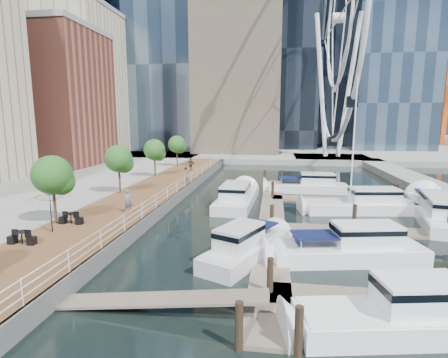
% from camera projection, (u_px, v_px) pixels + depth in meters
% --- Properties ---
extents(ground, '(520.00, 520.00, 0.00)m').
position_uv_depth(ground, '(212.00, 273.00, 18.20)').
color(ground, black).
rests_on(ground, ground).
extents(boardwalk, '(6.00, 60.00, 1.00)m').
position_uv_depth(boardwalk, '(148.00, 197.00, 34.02)').
color(boardwalk, brown).
rests_on(boardwalk, ground).
extents(seawall, '(0.25, 60.00, 1.00)m').
position_uv_depth(seawall, '(178.00, 198.00, 33.60)').
color(seawall, '#595954').
rests_on(seawall, ground).
extents(land_far, '(200.00, 114.00, 1.00)m').
position_uv_depth(land_far, '(265.00, 142.00, 117.68)').
color(land_far, gray).
rests_on(land_far, ground).
extents(breakwater, '(4.00, 60.00, 1.00)m').
position_uv_depth(breakwater, '(444.00, 195.00, 34.85)').
color(breakwater, gray).
rests_on(breakwater, ground).
extents(pier, '(14.00, 12.00, 1.00)m').
position_uv_depth(pier, '(331.00, 159.00, 66.92)').
color(pier, gray).
rests_on(pier, ground).
extents(railing, '(0.10, 60.00, 1.05)m').
position_uv_depth(railing, '(177.00, 187.00, 33.44)').
color(railing, white).
rests_on(railing, boardwalk).
extents(floating_docks, '(16.00, 34.00, 2.60)m').
position_uv_depth(floating_docks, '(337.00, 217.00, 26.75)').
color(floating_docks, '#6D6051').
rests_on(floating_docks, ground).
extents(midrise_condos, '(19.00, 67.00, 28.00)m').
position_uv_depth(midrise_condos, '(1.00, 78.00, 46.85)').
color(midrise_condos, '#BCAD8E').
rests_on(midrise_condos, ground).
extents(ferris_wheel, '(5.80, 45.60, 47.80)m').
position_uv_depth(ferris_wheel, '(339.00, 18.00, 62.69)').
color(ferris_wheel, white).
rests_on(ferris_wheel, ground).
extents(street_trees, '(2.60, 42.60, 4.60)m').
position_uv_depth(street_trees, '(119.00, 159.00, 32.75)').
color(street_trees, '#3F2B1C').
rests_on(street_trees, ground).
extents(cafe_tables, '(2.50, 13.70, 0.74)m').
position_uv_depth(cafe_tables, '(1.00, 251.00, 17.48)').
color(cafe_tables, black).
rests_on(cafe_tables, ground).
extents(yacht_foreground, '(9.60, 4.18, 2.15)m').
position_uv_depth(yacht_foreground, '(347.00, 261.00, 19.79)').
color(yacht_foreground, white).
rests_on(yacht_foreground, ground).
extents(pedestrian_near, '(0.76, 0.69, 1.74)m').
position_uv_depth(pedestrian_near, '(128.00, 201.00, 26.16)').
color(pedestrian_near, slate).
rests_on(pedestrian_near, boardwalk).
extents(pedestrian_mid, '(1.11, 1.18, 1.92)m').
position_uv_depth(pedestrian_mid, '(186.00, 175.00, 38.30)').
color(pedestrian_mid, '#8B7060').
rests_on(pedestrian_mid, boardwalk).
extents(pedestrian_far, '(1.13, 0.64, 1.82)m').
position_uv_depth(pedestrian_far, '(191.00, 164.00, 47.52)').
color(pedestrian_far, '#2D3338').
rests_on(pedestrian_far, boardwalk).
extents(moored_yachts, '(21.57, 29.41, 11.50)m').
position_uv_depth(moored_yachts, '(347.00, 215.00, 29.20)').
color(moored_yachts, white).
rests_on(moored_yachts, ground).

